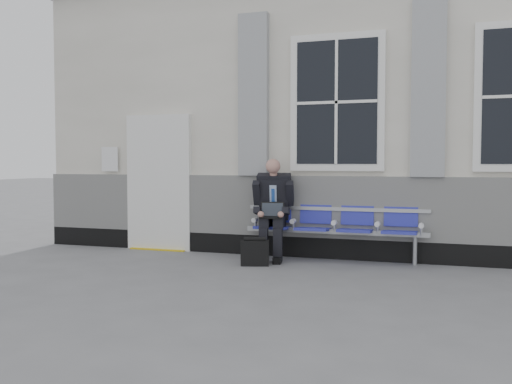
% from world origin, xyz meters
% --- Properties ---
extents(ground, '(70.00, 70.00, 0.00)m').
position_xyz_m(ground, '(0.00, 0.00, 0.00)').
color(ground, slate).
rests_on(ground, ground).
extents(station_building, '(14.40, 4.40, 4.49)m').
position_xyz_m(station_building, '(-0.02, 3.47, 2.22)').
color(station_building, silver).
rests_on(station_building, ground).
extents(bench, '(2.60, 0.47, 0.91)m').
position_xyz_m(bench, '(-2.14, 1.32, 0.55)').
color(bench, '#9EA0A3').
rests_on(bench, ground).
extents(businessman, '(0.62, 0.84, 1.45)m').
position_xyz_m(businessman, '(-3.02, 1.19, 0.78)').
color(businessman, black).
rests_on(businessman, ground).
extents(briefcase, '(0.41, 0.26, 0.39)m').
position_xyz_m(briefcase, '(-3.10, 0.59, 0.18)').
color(briefcase, black).
rests_on(briefcase, ground).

